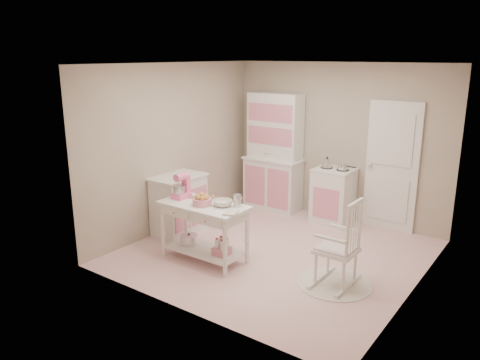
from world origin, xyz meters
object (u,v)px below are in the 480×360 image
(stand_mixer, at_px, (181,186))
(bread_basket, at_px, (202,202))
(rocking_chair, at_px, (337,242))
(base_cabinet, at_px, (179,205))
(work_table, at_px, (204,232))
(hutch, at_px, (274,152))
(stove, at_px, (333,196))

(stand_mixer, relative_size, bread_basket, 1.36)
(rocking_chair, distance_m, stand_mixer, 2.23)
(base_cabinet, xyz_separation_m, bread_basket, (0.98, -0.59, 0.39))
(base_cabinet, distance_m, work_table, 1.11)
(hutch, distance_m, rocking_chair, 3.01)
(base_cabinet, xyz_separation_m, work_table, (0.96, -0.54, -0.06))
(base_cabinet, height_order, rocking_chair, rocking_chair)
(hutch, height_order, work_table, hutch)
(stove, height_order, base_cabinet, same)
(stand_mixer, bearing_deg, rocking_chair, 9.55)
(stove, distance_m, rocking_chair, 2.20)
(hutch, height_order, stove, hutch)
(work_table, relative_size, bread_basket, 4.80)
(hutch, xyz_separation_m, work_table, (0.42, -2.43, -0.64))
(work_table, bearing_deg, hutch, 99.90)
(stove, relative_size, stand_mixer, 2.71)
(bread_basket, bearing_deg, work_table, 111.80)
(rocking_chair, xyz_separation_m, work_table, (-1.74, -0.40, -0.15))
(hutch, relative_size, work_table, 1.73)
(rocking_chair, bearing_deg, stove, 116.42)
(hutch, bearing_deg, stand_mixer, -89.92)
(stove, xyz_separation_m, work_table, (-0.78, -2.38, -0.06))
(work_table, height_order, bread_basket, bread_basket)
(stand_mixer, distance_m, bread_basket, 0.46)
(base_cabinet, relative_size, work_table, 0.77)
(rocking_chair, xyz_separation_m, bread_basket, (-1.72, -0.45, 0.30))
(hutch, distance_m, bread_basket, 2.52)
(work_table, distance_m, stand_mixer, 0.71)
(hutch, xyz_separation_m, stove, (1.20, -0.05, -0.58))
(work_table, xyz_separation_m, stand_mixer, (-0.42, 0.02, 0.57))
(rocking_chair, height_order, work_table, rocking_chair)
(hutch, relative_size, stove, 2.26)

